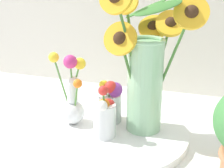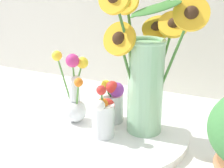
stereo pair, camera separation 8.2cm
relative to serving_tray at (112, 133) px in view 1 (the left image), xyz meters
name	(u,v)px [view 1 (the left image)]	position (x,y,z in m)	size (l,w,h in m)	color
ground_plane	(93,152)	(-0.02, -0.09, -0.01)	(6.00, 6.00, 0.00)	white
serving_tray	(112,133)	(0.00, 0.00, 0.00)	(0.42, 0.42, 0.02)	white
mason_jar_sunflowers	(146,69)	(0.08, 0.04, 0.18)	(0.27, 0.22, 0.41)	#99CC9E
vase_small_center	(105,116)	(-0.01, -0.04, 0.07)	(0.06, 0.07, 0.15)	white
vase_bulb_right	(72,96)	(-0.12, 0.00, 0.09)	(0.10, 0.07, 0.21)	white
vase_small_back	(110,102)	(-0.02, 0.05, 0.07)	(0.08, 0.07, 0.13)	white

